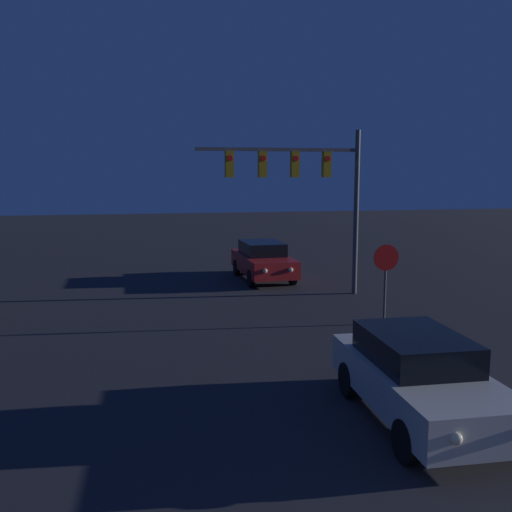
{
  "coord_description": "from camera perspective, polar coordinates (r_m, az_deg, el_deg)",
  "views": [
    {
      "loc": [
        -2.96,
        -2.73,
        4.47
      ],
      "look_at": [
        0.0,
        11.52,
        2.32
      ],
      "focal_mm": 40.0,
      "sensor_mm": 36.0,
      "label": 1
    }
  ],
  "objects": [
    {
      "name": "car_near",
      "position": [
        10.86,
        15.9,
        -11.52
      ],
      "size": [
        2.0,
        4.5,
        1.58
      ],
      "rotation": [
        0.0,
        0.0,
        3.11
      ],
      "color": "beige",
      "rests_on": "ground_plane"
    },
    {
      "name": "traffic_signal_mast",
      "position": [
        20.41,
        5.02,
        7.64
      ],
      "size": [
        5.91,
        0.3,
        5.95
      ],
      "color": "#4C4C51",
      "rests_on": "ground_plane"
    },
    {
      "name": "stop_sign",
      "position": [
        17.08,
        12.85,
        -1.21
      ],
      "size": [
        0.77,
        0.07,
        2.38
      ],
      "color": "#4C4C51",
      "rests_on": "ground_plane"
    },
    {
      "name": "car_far",
      "position": [
        23.77,
        0.72,
        -0.42
      ],
      "size": [
        2.03,
        4.51,
        1.58
      ],
      "rotation": [
        0.0,
        0.0,
        3.18
      ],
      "color": "#B21E1E",
      "rests_on": "ground_plane"
    }
  ]
}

